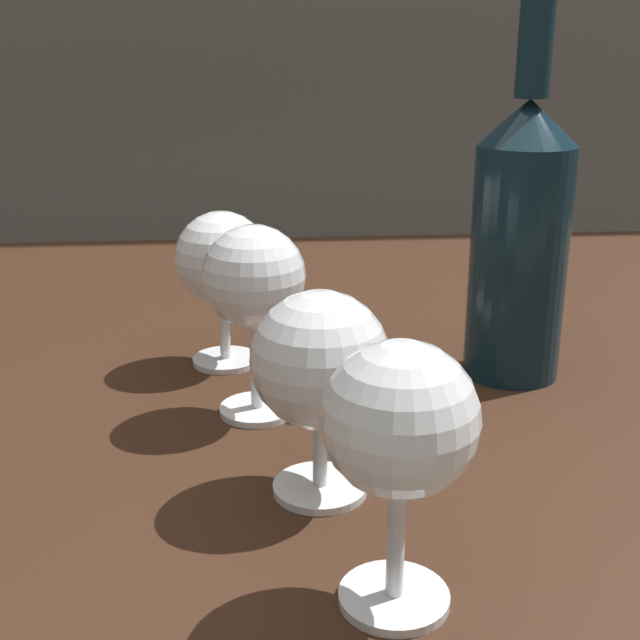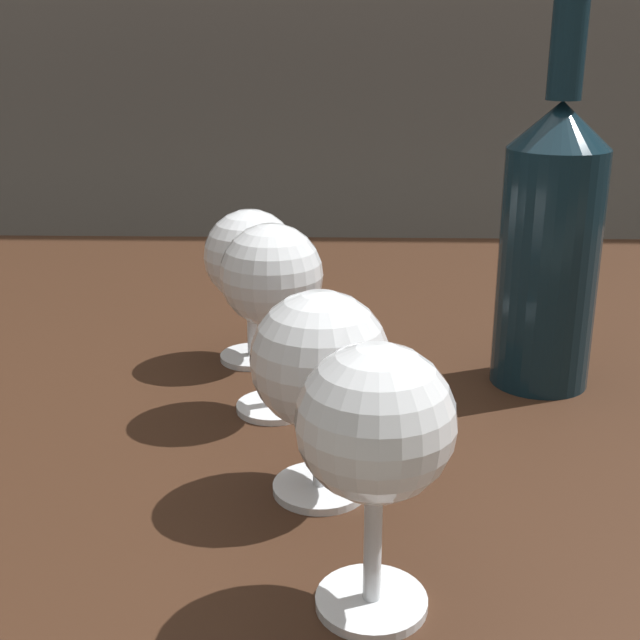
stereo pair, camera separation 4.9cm
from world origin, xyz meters
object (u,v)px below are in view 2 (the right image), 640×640
wine_glass_cabernet (320,365)px  wine_bottle (550,240)px  wine_glass_amber (375,429)px  wine_glass_chardonnay (272,281)px  wine_glass_white (250,258)px

wine_glass_cabernet → wine_bottle: bearing=45.7°
wine_glass_amber → wine_glass_chardonnay: (-0.07, 0.23, 0.00)m
wine_glass_cabernet → wine_glass_chardonnay: wine_glass_chardonnay is taller
wine_glass_chardonnay → wine_bottle: wine_bottle is taller
wine_glass_chardonnay → wine_glass_white: wine_glass_chardonnay is taller
wine_bottle → wine_glass_amber: bearing=-116.7°
wine_glass_white → wine_glass_amber: bearing=-74.3°
wine_glass_amber → wine_glass_white: bearing=105.7°
wine_glass_white → wine_bottle: bearing=-10.0°
wine_glass_cabernet → wine_bottle: 0.25m
wine_glass_amber → wine_glass_chardonnay: 0.24m
wine_glass_amber → wine_glass_chardonnay: bearing=106.3°
wine_glass_cabernet → wine_glass_white: size_ratio=0.98×
wine_glass_cabernet → wine_glass_chardonnay: size_ratio=0.91×
wine_glass_chardonnay → wine_bottle: size_ratio=0.46×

